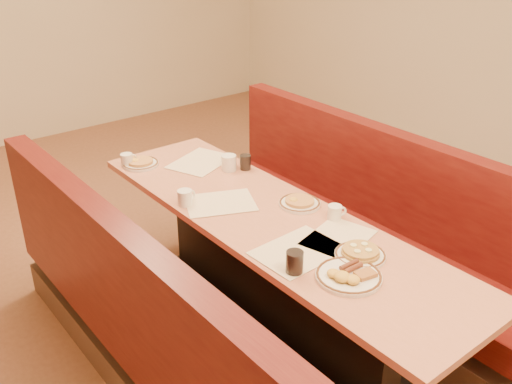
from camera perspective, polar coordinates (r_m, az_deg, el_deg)
ground at (r=3.46m, az=1.39°, el=-13.48°), size 8.00×8.00×0.00m
diner_table at (r=3.24m, az=1.47°, el=-8.38°), size 0.70×2.50×0.75m
booth_left at (r=2.92m, az=-9.92°, el=-13.58°), size 0.55×2.50×1.05m
booth_right at (r=3.69m, az=10.23°, el=-4.37°), size 0.55×2.50×1.05m
placemat_near_left at (r=2.75m, az=4.28°, el=-5.92°), size 0.42×0.32×0.00m
placemat_near_right at (r=2.88m, az=8.22°, el=-4.53°), size 0.41×0.35×0.00m
placemat_far_left at (r=3.19m, az=-3.61°, el=-1.09°), size 0.46×0.41×0.00m
placemat_far_right at (r=3.72m, az=-5.56°, el=3.04°), size 0.48×0.42×0.00m
pancake_plate at (r=2.74m, az=10.40°, el=-6.07°), size 0.24×0.24×0.05m
eggs_plate at (r=2.58m, az=9.24°, el=-8.24°), size 0.30×0.30×0.06m
extra_plate_mid at (r=3.17m, az=4.37°, el=-1.06°), size 0.23×0.23×0.05m
extra_plate_far at (r=3.73m, az=-11.48°, el=2.86°), size 0.23×0.23×0.05m
coffee_mug_a at (r=3.03m, az=7.92°, el=-2.02°), size 0.10×0.07×0.08m
coffee_mug_b at (r=3.17m, az=-7.08°, el=-0.52°), size 0.12×0.08×0.09m
coffee_mug_c at (r=3.58m, az=-2.70°, el=2.99°), size 0.13×0.09×0.10m
coffee_mug_d at (r=3.73m, az=-12.75°, el=3.17°), size 0.11×0.08×0.08m
soda_tumbler_near at (r=2.57m, az=3.88°, el=-7.05°), size 0.08×0.08×0.11m
soda_tumbler_mid at (r=3.59m, az=-1.08°, el=3.00°), size 0.07×0.07×0.10m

